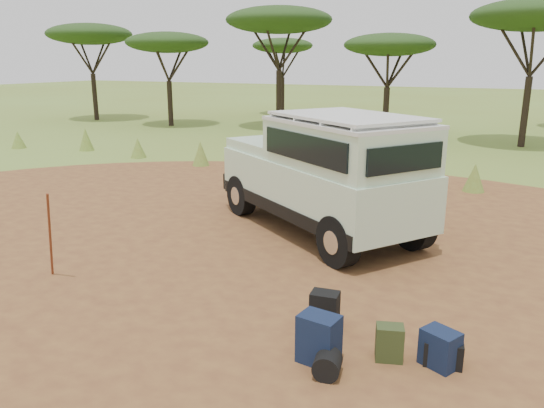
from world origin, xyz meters
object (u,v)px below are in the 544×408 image
at_px(backpack_olive, 389,343).
at_px(hard_case, 443,352).
at_px(backpack_navy, 319,339).
at_px(duffel_navy, 440,349).
at_px(walking_staff, 50,236).
at_px(safari_vehicle, 324,176).
at_px(backpack_black, 325,310).

relative_size(backpack_olive, hard_case, 1.01).
relative_size(backpack_navy, duffel_navy, 1.33).
distance_m(walking_staff, duffel_navy, 6.23).
height_order(safari_vehicle, duffel_navy, safari_vehicle).
bearing_deg(safari_vehicle, backpack_olive, -25.91).
bearing_deg(duffel_navy, backpack_navy, -131.36).
relative_size(duffel_navy, hard_case, 1.03).
xyz_separation_m(walking_staff, backpack_olive, (5.63, 0.00, -0.55)).
height_order(safari_vehicle, backpack_navy, safari_vehicle).
xyz_separation_m(backpack_navy, duffel_navy, (1.34, 0.55, -0.08)).
bearing_deg(backpack_olive, hard_case, 0.56).
height_order(backpack_olive, duffel_navy, duffel_navy).
relative_size(walking_staff, duffel_navy, 3.55).
height_order(duffel_navy, hard_case, duffel_navy).
relative_size(safari_vehicle, walking_staff, 3.30).
bearing_deg(backpack_navy, walking_staff, -176.78).
bearing_deg(backpack_black, safari_vehicle, 104.04).
bearing_deg(backpack_olive, duffel_navy, -5.19).
distance_m(walking_staff, hard_case, 6.27).
distance_m(backpack_navy, hard_case, 1.51).
xyz_separation_m(safari_vehicle, backpack_black, (1.49, -3.94, -0.98)).
distance_m(backpack_olive, duffel_navy, 0.59).
xyz_separation_m(backpack_navy, backpack_olive, (0.76, 0.42, -0.08)).
bearing_deg(hard_case, backpack_olive, -171.56).
relative_size(safari_vehicle, backpack_olive, 11.96).
relative_size(backpack_black, hard_case, 1.14).
height_order(walking_staff, backpack_olive, walking_staff).
xyz_separation_m(safari_vehicle, backpack_olive, (2.49, -4.38, -1.01)).
distance_m(backpack_black, hard_case, 1.63).
bearing_deg(safari_vehicle, backpack_navy, -35.70).
relative_size(backpack_navy, backpack_olive, 1.36).
xyz_separation_m(safari_vehicle, backpack_navy, (1.73, -4.80, -0.93)).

